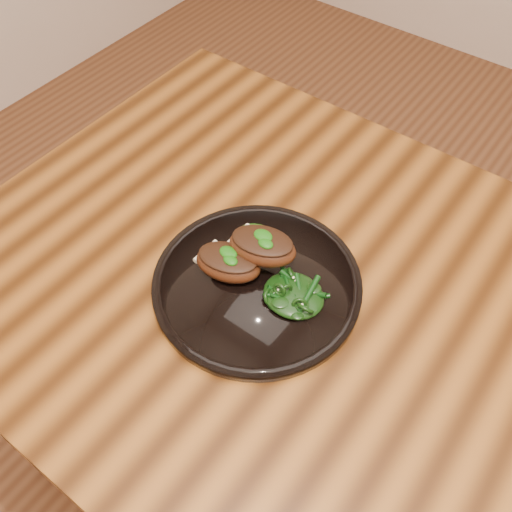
{
  "coord_description": "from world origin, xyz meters",
  "views": [
    {
      "loc": [
        -0.04,
        -0.43,
        1.43
      ],
      "look_at": [
        -0.35,
        -0.01,
        0.78
      ],
      "focal_mm": 40.0,
      "sensor_mm": 36.0,
      "label": 1
    }
  ],
  "objects_px": {
    "plate": "(257,284)",
    "desk": "(460,418)",
    "greens_heap": "(294,293)",
    "lamb_chop_front": "(228,262)"
  },
  "relations": [
    {
      "from": "desk",
      "to": "greens_heap",
      "type": "distance_m",
      "value": 0.29
    },
    {
      "from": "plate",
      "to": "greens_heap",
      "type": "distance_m",
      "value": 0.06
    },
    {
      "from": "plate",
      "to": "desk",
      "type": "bearing_deg",
      "value": 6.68
    },
    {
      "from": "lamb_chop_front",
      "to": "greens_heap",
      "type": "xyz_separation_m",
      "value": [
        0.1,
        0.02,
        -0.01
      ]
    },
    {
      "from": "lamb_chop_front",
      "to": "greens_heap",
      "type": "height_order",
      "value": "lamb_chop_front"
    },
    {
      "from": "greens_heap",
      "to": "desk",
      "type": "bearing_deg",
      "value": 7.01
    },
    {
      "from": "desk",
      "to": "lamb_chop_front",
      "type": "bearing_deg",
      "value": -172.46
    },
    {
      "from": "lamb_chop_front",
      "to": "greens_heap",
      "type": "bearing_deg",
      "value": 8.9
    },
    {
      "from": "desk",
      "to": "greens_heap",
      "type": "xyz_separation_m",
      "value": [
        -0.27,
        -0.03,
        0.11
      ]
    },
    {
      "from": "plate",
      "to": "greens_heap",
      "type": "bearing_deg",
      "value": 5.19
    }
  ]
}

